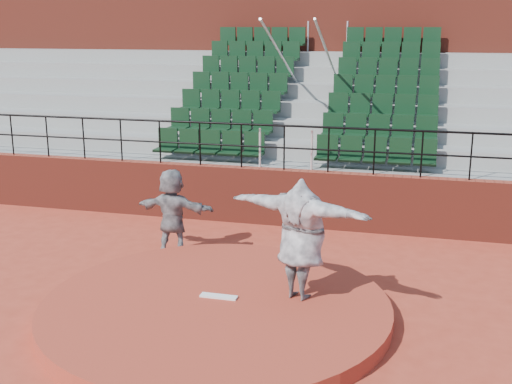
# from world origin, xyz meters

# --- Properties ---
(ground) EXTENTS (90.00, 90.00, 0.00)m
(ground) POSITION_xyz_m (0.00, 0.00, 0.00)
(ground) COLOR #AD3B27
(ground) RESTS_ON ground
(pitchers_mound) EXTENTS (5.50, 5.50, 0.25)m
(pitchers_mound) POSITION_xyz_m (0.00, 0.00, 0.12)
(pitchers_mound) COLOR #A53725
(pitchers_mound) RESTS_ON ground
(pitching_rubber) EXTENTS (0.60, 0.15, 0.03)m
(pitching_rubber) POSITION_xyz_m (0.00, 0.15, 0.27)
(pitching_rubber) COLOR white
(pitching_rubber) RESTS_ON pitchers_mound
(boundary_wall) EXTENTS (24.00, 0.30, 1.30)m
(boundary_wall) POSITION_xyz_m (0.00, 5.00, 0.65)
(boundary_wall) COLOR maroon
(boundary_wall) RESTS_ON ground
(wall_railing) EXTENTS (24.04, 0.05, 1.03)m
(wall_railing) POSITION_xyz_m (0.00, 5.00, 2.03)
(wall_railing) COLOR black
(wall_railing) RESTS_ON boundary_wall
(seating_deck) EXTENTS (24.00, 5.97, 4.63)m
(seating_deck) POSITION_xyz_m (0.00, 8.65, 1.43)
(seating_deck) COLOR gray
(seating_deck) RESTS_ON ground
(press_box_facade) EXTENTS (24.00, 3.00, 7.10)m
(press_box_facade) POSITION_xyz_m (0.00, 12.60, 3.55)
(press_box_facade) COLOR maroon
(press_box_facade) RESTS_ON ground
(pitcher) EXTENTS (2.48, 1.37, 1.95)m
(pitcher) POSITION_xyz_m (1.25, 0.50, 1.23)
(pitcher) COLOR black
(pitcher) RESTS_ON pitchers_mound
(fielder) EXTENTS (1.65, 0.62, 1.75)m
(fielder) POSITION_xyz_m (-1.72, 2.53, 0.87)
(fielder) COLOR black
(fielder) RESTS_ON ground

